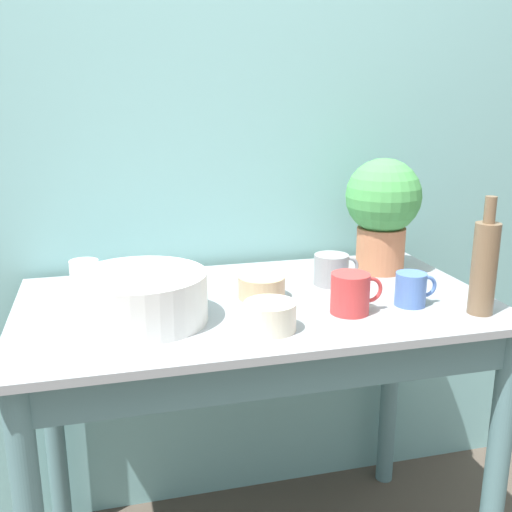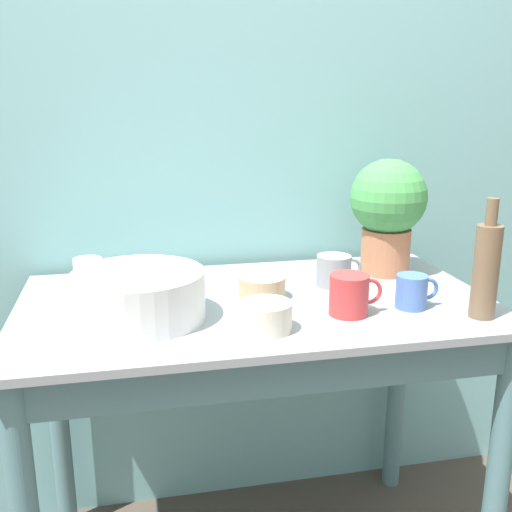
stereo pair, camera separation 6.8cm
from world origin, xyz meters
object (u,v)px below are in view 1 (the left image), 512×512
bottle_tall (484,266)px  mug_red (351,293)px  bowl_small_cream (270,316)px  mug_grey (332,269)px  bowl_small_tan (262,287)px  mug_blue (411,289)px  potted_plant (383,207)px  mug_white (86,275)px  bowl_wash_large (141,297)px

bottle_tall → mug_red: bearing=165.0°
bottle_tall → bowl_small_cream: 0.54m
mug_grey → bowl_small_tan: (-0.22, -0.06, -0.01)m
bottle_tall → mug_red: bottle_tall is taller
mug_red → mug_blue: (0.17, 0.01, -0.01)m
mug_red → bowl_small_tan: bearing=138.1°
potted_plant → mug_red: 0.42m
mug_blue → bowl_small_tan: (-0.36, 0.15, -0.01)m
mug_blue → bowl_small_tan: mug_blue is taller
bottle_tall → bowl_small_tan: 0.56m
bottle_tall → bowl_small_cream: (-0.53, 0.03, -0.09)m
bottle_tall → bowl_small_tan: bearing=153.3°
mug_red → bowl_small_tan: 0.25m
mug_white → bowl_small_tan: size_ratio=0.90×
mug_white → mug_blue: mug_blue is taller
mug_red → mug_grey: 0.23m
mug_white → bowl_small_cream: mug_white is taller
bottle_tall → mug_blue: bottle_tall is taller
mug_red → mug_grey: size_ratio=1.02×
bowl_small_cream → mug_grey: bearing=47.2°
mug_white → mug_blue: (0.81, -0.34, 0.00)m
bowl_wash_large → bowl_small_cream: bearing=-24.9°
bowl_wash_large → mug_blue: 0.68m
bowl_wash_large → bowl_small_cream: size_ratio=2.63×
mug_white → bowl_wash_large: bearing=-64.5°
bottle_tall → potted_plant: bearing=101.2°
potted_plant → mug_grey: 0.26m
mug_grey → bowl_small_tan: mug_grey is taller
potted_plant → mug_white: 0.88m
mug_blue → mug_red: bearing=-175.8°
bowl_wash_large → bowl_small_cream: bowl_wash_large is taller
mug_blue → bowl_small_cream: bearing=-170.1°
mug_white → mug_blue: bearing=-22.6°
mug_white → mug_red: size_ratio=0.84×
bowl_wash_large → mug_white: bowl_wash_large is taller
mug_red → potted_plant: bearing=53.8°
bottle_tall → bowl_small_tan: bottle_tall is taller
mug_red → mug_blue: size_ratio=1.19×
bowl_small_cream → potted_plant: bearing=39.3°
bowl_wash_large → mug_grey: 0.57m
mug_white → mug_grey: bearing=-10.3°
mug_red → mug_grey: (0.04, 0.23, -0.01)m
bottle_tall → mug_red: (-0.31, 0.08, -0.07)m
bottle_tall → mug_blue: 0.19m
bowl_small_tan → bowl_small_cream: size_ratio=1.04×
potted_plant → mug_blue: potted_plant is taller
mug_grey → bowl_small_tan: 0.23m
bowl_wash_large → bottle_tall: (0.82, -0.16, 0.06)m
mug_red → bowl_small_tan: mug_red is taller
potted_plant → bowl_small_tan: bearing=-160.1°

